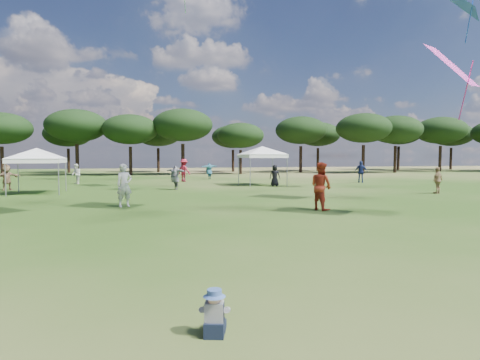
% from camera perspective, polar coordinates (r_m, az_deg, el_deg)
% --- Properties ---
extents(tree_line, '(108.78, 17.63, 7.77)m').
position_cam_1_polar(tree_line, '(49.92, -9.53, 7.14)').
color(tree_line, black).
rests_on(tree_line, ground).
extents(tent_left, '(5.67, 5.67, 2.92)m').
position_cam_1_polar(tent_left, '(25.74, -26.93, 3.80)').
color(tent_left, gray).
rests_on(tent_left, ground).
extents(tent_right, '(6.01, 6.01, 3.18)m').
position_cam_1_polar(tent_right, '(29.67, 3.17, 4.57)').
color(tent_right, gray).
rests_on(tent_right, ground).
extents(toddler, '(0.42, 0.46, 0.57)m').
position_cam_1_polar(toddler, '(5.13, -3.64, -18.53)').
color(toddler, black).
rests_on(toddler, ground).
extents(festival_crowd, '(30.01, 23.47, 1.92)m').
position_cam_1_polar(festival_crowd, '(26.69, -10.79, 0.56)').
color(festival_crowd, '#313337').
rests_on(festival_crowd, ground).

